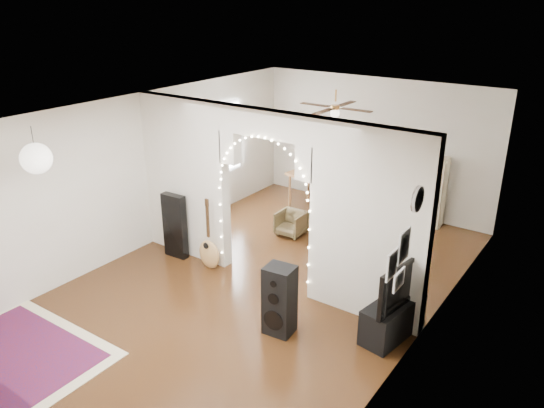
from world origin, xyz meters
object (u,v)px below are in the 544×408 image
Objects in this scene: dining_chair_right at (348,247)px; dining_chair_left at (291,223)px; bookcase at (410,188)px; dining_table at (319,178)px; media_console at (393,318)px; floor_speaker at (279,300)px; acoustic_guitar at (209,243)px.

dining_chair_left is at bearing 159.07° from dining_chair_right.
dining_chair_right is (-0.21, -2.17, -0.45)m from bookcase.
dining_table is 2.52× the size of dining_chair_right.
bookcase is (-1.28, 3.75, 0.43)m from media_console.
dining_chair_left is at bearing -134.91° from bookcase.
floor_speaker is 3.09m from dining_chair_left.
acoustic_guitar reaches higher than media_console.
dining_chair_left is at bearing 84.21° from acoustic_guitar.
bookcase reaches higher than dining_chair_right.
media_console is 3.37m from dining_chair_left.
floor_speaker is 4.55m from bookcase.
media_console is (3.19, 0.00, -0.20)m from acoustic_guitar.
floor_speaker is 1.95× the size of dining_chair_left.
dining_chair_left is (0.23, -1.41, -0.46)m from dining_table.
bookcase is at bearing 75.53° from dining_chair_right.
media_console is 0.78× the size of dining_table.
bookcase reaches higher than dining_chair_left.
dining_table is 2.58× the size of dining_chair_left.
dining_chair_left is at bearing -73.96° from dining_table.
bookcase is 2.69× the size of dining_chair_right.
bookcase is 1.83m from dining_table.
dining_chair_left is 0.98× the size of dining_chair_right.
dining_chair_left is at bearing 114.68° from floor_speaker.
acoustic_guitar is 2.33m from dining_chair_right.
media_console is 3.99m from bookcase.
media_console is at bearing -77.09° from bookcase.
floor_speaker is at bearing -95.64° from bookcase.
media_console is at bearing -40.45° from dining_table.
dining_chair_left is at bearing 156.08° from media_console.
dining_chair_right is (1.70, 1.58, -0.22)m from acoustic_guitar.
dining_table is at bearing -170.66° from bookcase.
acoustic_guitar is 1.07× the size of floor_speaker.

